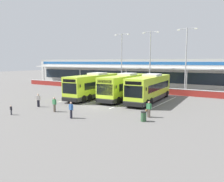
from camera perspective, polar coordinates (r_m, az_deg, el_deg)
The scene contains 19 objects.
ground_plane at distance 28.29m, azimuth -3.81°, elevation -3.84°, with size 200.00×200.00×0.00m, color #605E5B.
terminal_building at distance 52.11m, azimuth 13.62°, elevation 4.49°, with size 70.00×13.00×6.00m.
red_barrier_wall at distance 40.74m, azimuth 8.08°, elevation 0.37°, with size 60.00×0.40×1.10m.
coach_bus_leftmost at distance 34.79m, azimuth -4.49°, elevation 1.25°, with size 3.54×12.29×3.78m.
coach_bus_left_centre at distance 33.59m, azimuth 3.20°, elevation 1.04°, with size 3.54×12.29×3.78m.
coach_bus_centre at distance 31.94m, azimuth 9.49°, elevation 0.62°, with size 3.54×12.29×3.78m.
bay_stripe_far_west at distance 36.74m, azimuth -6.40°, elevation -1.24°, with size 0.14×13.00×0.01m, color silver.
bay_stripe_west at distance 34.35m, azimuth -0.86°, elevation -1.81°, with size 0.14×13.00×0.01m, color silver.
bay_stripe_mid_west at distance 32.32m, azimuth 5.44°, elevation -2.43°, with size 0.14×13.00×0.01m, color silver.
bay_stripe_centre at distance 30.73m, azimuth 12.49°, elevation -3.09°, with size 0.14×13.00×0.01m, color silver.
pedestrian_with_handbag at distance 22.87m, azimuth 9.23°, elevation -4.45°, with size 0.62×0.34×1.62m.
pedestrian_in_dark_coat at distance 25.81m, azimuth -14.30°, elevation -3.18°, with size 0.53×0.30×1.62m.
pedestrian_child at distance 25.88m, azimuth -24.07°, elevation -4.33°, with size 0.33×0.19×1.00m.
pedestrian_near_bin at distance 29.12m, azimuth -18.06°, elevation -2.13°, with size 0.50×0.37×1.62m.
pedestrian_approaching_bus at distance 22.57m, azimuth -10.27°, elevation -4.59°, with size 0.54×0.34×1.62m.
lamp_post_west at distance 45.71m, azimuth 2.44°, elevation 8.41°, with size 3.24×0.28×11.00m.
lamp_post_centre at distance 42.81m, azimuth 9.57°, elevation 8.37°, with size 3.24×0.28×11.00m.
lamp_post_east at distance 39.98m, azimuth 18.14°, elevation 8.18°, with size 3.24×0.28×11.00m.
litter_bin at distance 21.34m, azimuth 7.95°, elevation -6.36°, with size 0.54×0.54×0.93m.
Camera 1 is at (16.11, -22.59, 5.55)m, focal length 36.32 mm.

